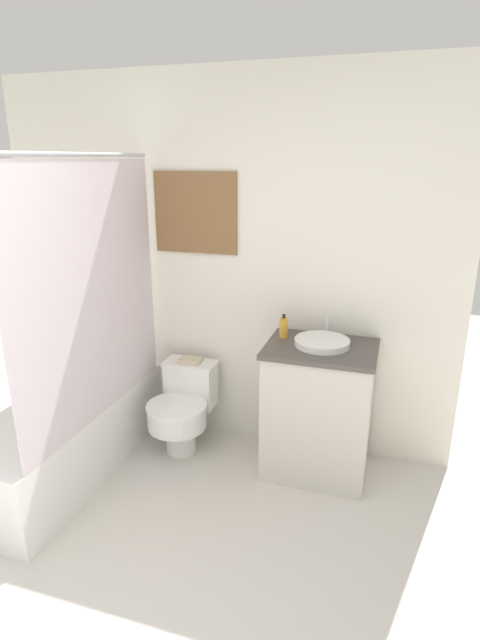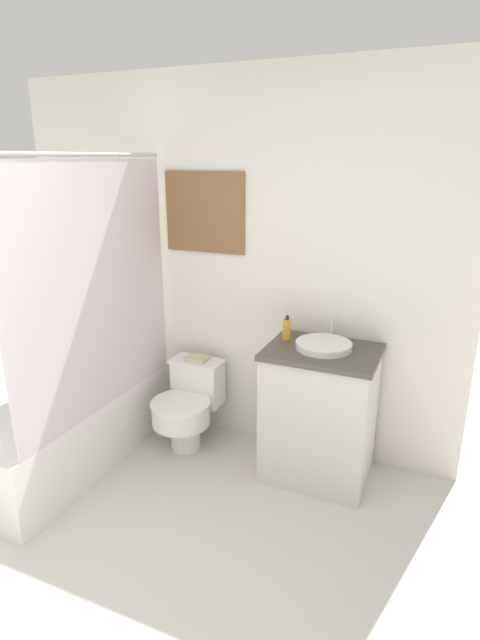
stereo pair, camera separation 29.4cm
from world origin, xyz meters
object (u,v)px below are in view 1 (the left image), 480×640
object	(u,v)px
soap_bottle	(284,327)
book_on_tank	(190,360)
sink	(322,342)
toilet	(183,406)

from	to	relation	value
soap_bottle	book_on_tank	xyz separation A→B (m)	(-0.67, 0.04, -0.33)
sink	book_on_tank	world-z (taller)	sink
toilet	soap_bottle	xyz separation A→B (m)	(0.67, 0.10, 0.61)
toilet	sink	world-z (taller)	sink
sink	toilet	bearing A→B (deg)	-177.63
toilet	soap_bottle	bearing A→B (deg)	8.72
toilet	book_on_tank	bearing A→B (deg)	90.00
sink	soap_bottle	world-z (taller)	soap_bottle
sink	soap_bottle	xyz separation A→B (m)	(-0.26, 0.06, 0.05)
sink	soap_bottle	bearing A→B (deg)	165.85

